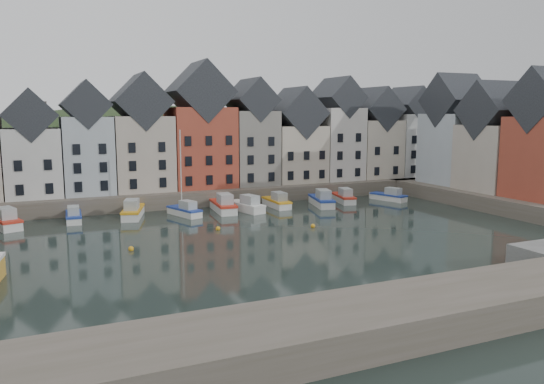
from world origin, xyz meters
TOP-DOWN VIEW (x-y plane):
  - ground at (0.00, 0.00)m, footprint 260.00×260.00m
  - far_quay at (0.00, 30.00)m, footprint 90.00×16.00m
  - right_quay at (37.00, 3.00)m, footprint 14.00×54.00m
  - near_wall at (-10.00, -22.00)m, footprint 50.00×6.00m
  - hillside at (0.02, 56.00)m, footprint 153.60×70.40m
  - far_terrace at (3.21, 28.00)m, footprint 72.37×8.16m
  - right_terrace at (36.00, 8.07)m, footprint 8.30×24.25m
  - mooring_buoys at (-4.00, 5.33)m, footprint 20.50×5.50m
  - boat_a at (-25.15, 18.54)m, footprint 4.21×7.07m
  - boat_b at (-17.93, 19.06)m, footprint 1.94×5.54m
  - boat_c at (-11.24, 18.70)m, footprint 3.89×6.99m
  - boat_d at (-5.20, 17.23)m, footprint 3.37×5.85m
  - boat_e at (-0.01, 17.88)m, footprint 2.81×7.14m
  - boat_f at (2.81, 17.00)m, footprint 3.41×6.54m
  - boat_g at (7.64, 18.18)m, footprint 1.95×6.09m
  - boat_h at (13.58, 16.55)m, footprint 3.63×7.02m
  - boat_i at (17.90, 17.92)m, footprint 3.22×6.31m
  - boat_j at (24.72, 16.56)m, footprint 3.32×5.76m

SIDE VIEW (x-z plane):
  - hillside at x=0.02m, z-range -49.96..14.04m
  - ground at x=0.00m, z-range 0.00..0.00m
  - mooring_buoys at x=-4.00m, z-range -0.10..0.40m
  - boat_b at x=-17.93m, z-range -0.43..1.68m
  - boat_j at x=24.72m, z-range -0.43..1.69m
  - boat_i at x=17.90m, z-range -0.47..1.85m
  - boat_d at x=-5.20m, z-range -4.65..6.04m
  - boat_g at x=7.64m, z-range -0.47..1.86m
  - boat_f at x=2.81m, z-range -0.49..1.92m
  - boat_c at x=-11.24m, z-range -0.52..2.05m
  - boat_h at x=13.58m, z-range -0.52..2.06m
  - boat_a at x=-25.15m, z-range -0.52..2.07m
  - boat_e at x=-0.01m, z-range -0.54..2.14m
  - far_quay at x=0.00m, z-range 0.00..2.00m
  - right_quay at x=37.00m, z-range 0.00..2.00m
  - near_wall at x=-10.00m, z-range 0.00..2.00m
  - far_terrace at x=3.21m, z-range -0.01..17.76m
  - right_terrace at x=36.00m, z-range 0.73..17.10m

